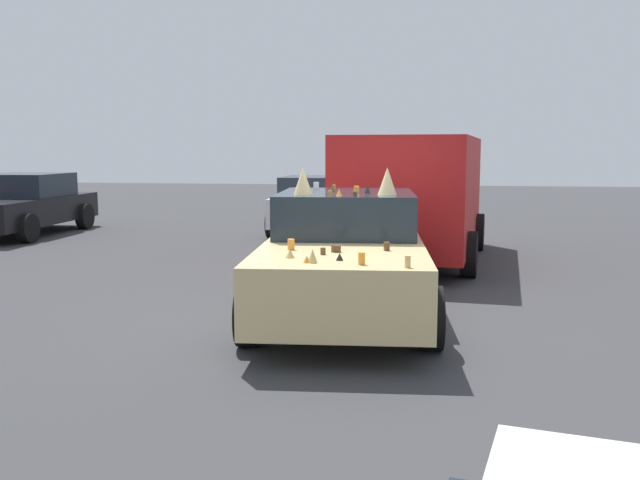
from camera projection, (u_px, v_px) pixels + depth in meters
ground_plane at (345, 315)px, 8.20m from camera, size 60.00×60.00×0.00m
art_car_decorated at (345, 254)px, 8.19m from camera, size 4.57×2.28×1.77m
parked_van_behind_left at (416, 192)px, 12.13m from camera, size 5.19×2.72×2.18m
parked_sedan_far_left at (320, 204)px, 16.26m from camera, size 4.18×1.98×1.34m
parked_sedan_row_back_center at (22, 205)px, 15.84m from camera, size 4.24×2.16×1.41m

